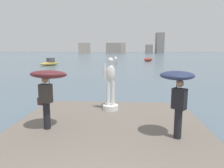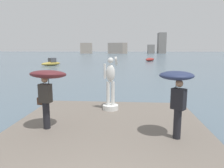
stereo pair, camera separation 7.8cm
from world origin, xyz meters
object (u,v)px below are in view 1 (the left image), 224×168
onlooker_left (48,81)px  boat_mid (50,63)px  onlooker_right (178,86)px  boat_leftward (148,59)px  statue_white_figure (111,89)px

onlooker_left → boat_mid: bearing=110.2°
onlooker_right → boat_mid: onlooker_right is taller
boat_leftward → statue_white_figure: bearing=-97.8°
onlooker_right → boat_mid: bearing=116.0°
onlooker_left → boat_leftward: 46.86m
boat_leftward → onlooker_left: bearing=-99.6°
onlooker_left → onlooker_right: onlooker_left is taller
onlooker_right → boat_leftward: onlooker_right is taller
onlooker_left → boat_leftward: bearing=80.4°
statue_white_figure → boat_mid: bearing=114.7°
statue_white_figure → onlooker_left: statue_white_figure is taller
onlooker_left → boat_leftward: (7.81, 46.18, -1.56)m
onlooker_right → boat_leftward: size_ratio=0.52×
statue_white_figure → boat_leftward: bearing=82.2°
onlooker_right → statue_white_figure: bearing=127.9°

